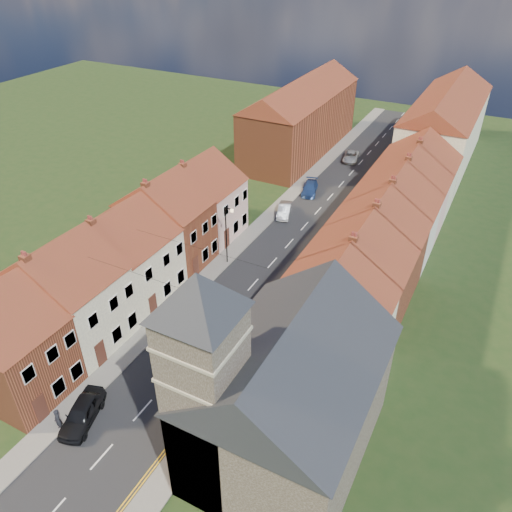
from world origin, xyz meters
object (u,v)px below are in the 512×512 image
at_px(car_mid, 284,210).
at_px(pedestrian_right_b, 312,260).
at_px(car_near, 82,413).
at_px(pedestrian_left, 58,420).
at_px(lamppost, 227,232).
at_px(car_distant, 351,156).
at_px(car_far, 310,188).
at_px(church, 278,386).
at_px(pedestrian_right, 288,305).

distance_m(car_mid, pedestrian_right_b, 10.88).
relative_size(car_near, car_mid, 1.12).
distance_m(pedestrian_left, pedestrian_right_b, 25.64).
xyz_separation_m(lamppost, car_near, (0.87, -20.44, -2.81)).
bearing_deg(car_distant, car_far, -107.16).
height_order(car_near, pedestrian_left, pedestrian_left).
xyz_separation_m(church, car_far, (-12.03, 34.60, -5.27)).
xyz_separation_m(car_near, car_mid, (-0.09, 31.74, -0.10)).
xyz_separation_m(pedestrian_right, pedestrian_right_b, (-0.71, 7.12, 0.08)).
xyz_separation_m(lamppost, pedestrian_right, (8.29, -4.31, -2.57)).
relative_size(car_far, car_distant, 1.01).
relative_size(car_near, car_far, 1.02).
xyz_separation_m(lamppost, car_distant, (2.31, 30.00, -2.96)).
relative_size(pedestrian_right, pedestrian_right_b, 0.92).
height_order(church, pedestrian_right_b, church).
xyz_separation_m(church, pedestrian_left, (-13.06, -5.05, -4.88)).
bearing_deg(pedestrian_right, church, 122.63).
height_order(car_distant, pedestrian_left, pedestrian_left).
bearing_deg(car_mid, pedestrian_right, -81.23).
xyz_separation_m(car_mid, car_distant, (1.53, 18.70, -0.05)).
bearing_deg(car_near, pedestrian_right, 48.01).
xyz_separation_m(church, car_distant, (-10.86, 46.68, -5.30)).
xyz_separation_m(car_far, car_distant, (1.17, 12.07, -0.03)).
distance_m(car_distant, pedestrian_left, 51.77).
bearing_deg(pedestrian_right_b, car_mid, -57.60).
relative_size(car_far, pedestrian_right, 2.49).
relative_size(car_mid, car_far, 0.92).
xyz_separation_m(car_far, pedestrian_right, (7.15, -22.23, 0.35)).
distance_m(car_near, car_far, 38.37).
xyz_separation_m(car_distant, pedestrian_right, (5.97, -34.31, 0.38)).
distance_m(car_near, car_distant, 50.46).
height_order(lamppost, car_mid, lamppost).
bearing_deg(pedestrian_left, car_far, 107.18).
bearing_deg(pedestrian_left, car_mid, 107.51).
distance_m(car_near, car_mid, 31.74).
bearing_deg(church, pedestrian_right, 111.55).
relative_size(car_near, pedestrian_right, 2.55).
height_order(church, car_far, church).
bearing_deg(car_distant, pedestrian_right, -91.73).
bearing_deg(church, car_distant, 103.10).
height_order(car_near, pedestrian_right_b, pedestrian_right_b).
relative_size(lamppost, pedestrian_right_b, 3.25).
bearing_deg(car_near, lamppost, 75.13).
xyz_separation_m(church, car_mid, (-12.39, 27.98, -5.24)).
xyz_separation_m(car_near, car_far, (0.27, 38.37, -0.12)).
distance_m(car_near, pedestrian_left, 1.51).
xyz_separation_m(car_near, pedestrian_right_b, (6.70, 23.25, 0.31)).
bearing_deg(lamppost, car_distant, 85.59).
relative_size(church, pedestrian_right_b, 8.23).
xyz_separation_m(pedestrian_left, pedestrian_right, (8.17, 17.42, -0.03)).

